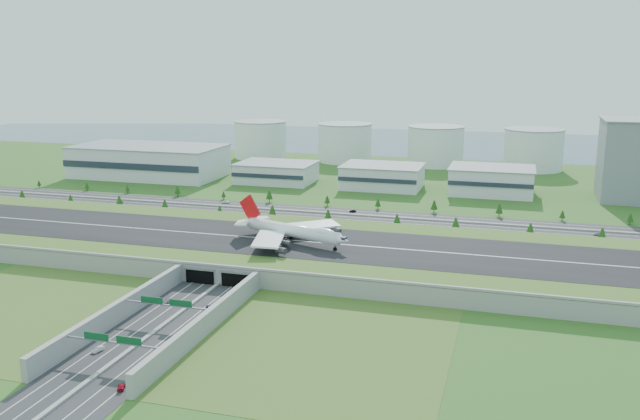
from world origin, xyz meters
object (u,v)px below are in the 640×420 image
(boeing_747, at_px, (292,230))
(car_7, at_px, (225,202))
(car_1, at_px, (98,349))
(car_0, at_px, (168,301))
(car_3, at_px, (121,387))
(car_4, at_px, (121,201))
(car_5, at_px, (353,211))
(car_2, at_px, (208,307))
(office_tower, at_px, (636,161))
(car_6, at_px, (598,234))
(fuel_tank_a, at_px, (261,140))

(boeing_747, bearing_deg, car_7, 147.55)
(boeing_747, relative_size, car_1, 13.60)
(car_0, xyz_separation_m, car_3, (22.42, -69.10, -0.06))
(car_4, xyz_separation_m, car_5, (158.88, 15.66, 0.05))
(car_2, bearing_deg, office_tower, -136.43)
(car_7, bearing_deg, boeing_747, 29.13)
(car_3, distance_m, car_6, 278.08)
(car_2, relative_size, car_4, 1.27)
(car_3, bearing_deg, car_4, -82.17)
(office_tower, bearing_deg, fuel_tank_a, 160.23)
(fuel_tank_a, relative_size, car_0, 10.96)
(car_4, height_order, car_5, car_5)
(car_1, bearing_deg, car_5, 95.31)
(boeing_747, xyz_separation_m, car_0, (-28.45, -73.79, -13.03))
(fuel_tank_a, distance_m, car_2, 408.60)
(fuel_tank_a, xyz_separation_m, boeing_747, (138.09, -312.07, -3.57))
(office_tower, height_order, car_0, office_tower)
(car_2, bearing_deg, car_6, -145.64)
(office_tower, height_order, car_5, office_tower)
(car_1, bearing_deg, car_0, 103.92)
(car_0, bearing_deg, boeing_747, 90.58)
(car_2, height_order, car_6, car_6)
(office_tower, bearing_deg, car_4, -162.29)
(office_tower, distance_m, car_3, 389.36)
(car_5, distance_m, car_7, 88.99)
(fuel_tank_a, xyz_separation_m, car_4, (-15.87, -222.28, -16.72))
(office_tower, xyz_separation_m, car_3, (-187.93, -339.96, -26.66))
(office_tower, distance_m, car_2, 334.16)
(car_3, bearing_deg, car_0, -96.64)
(office_tower, distance_m, car_6, 117.23)
(office_tower, bearing_deg, car_0, -127.83)
(fuel_tank_a, relative_size, car_6, 9.71)
(car_1, bearing_deg, car_6, 63.30)
(car_0, relative_size, car_2, 0.93)
(office_tower, height_order, car_7, office_tower)
(car_3, bearing_deg, boeing_747, -117.03)
(car_5, relative_size, car_7, 0.77)
(office_tower, height_order, car_3, office_tower)
(car_0, relative_size, car_3, 0.92)
(office_tower, distance_m, car_7, 282.04)
(fuel_tank_a, bearing_deg, car_0, -74.14)
(office_tower, relative_size, car_2, 11.18)
(car_1, relative_size, car_6, 0.93)
(fuel_tank_a, height_order, boeing_747, fuel_tank_a)
(office_tower, distance_m, fuel_tank_a, 340.18)
(car_6, bearing_deg, car_5, 88.72)
(car_3, height_order, car_6, car_3)
(car_2, relative_size, car_6, 0.96)
(car_0, height_order, car_6, car_0)
(car_2, xyz_separation_m, car_4, (-144.34, 165.23, -0.02))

